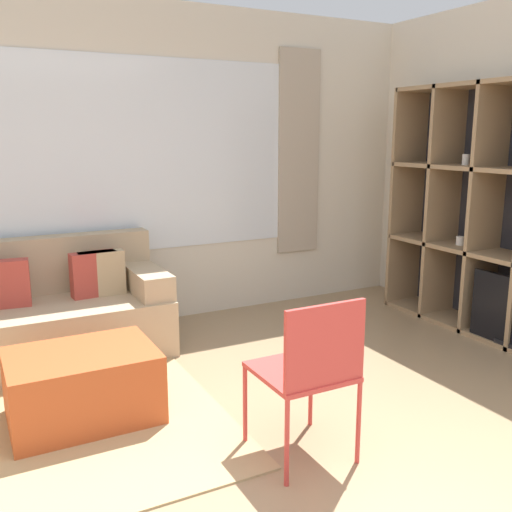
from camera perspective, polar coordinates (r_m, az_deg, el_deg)
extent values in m
cube|color=beige|center=(4.91, -13.40, 8.53)|extent=(6.77, 0.07, 2.70)
cube|color=white|center=(4.87, -13.33, 9.68)|extent=(3.06, 0.01, 1.60)
cube|color=#B2A38E|center=(5.53, 4.29, 10.23)|extent=(0.44, 0.03, 1.90)
cube|color=#997A56|center=(5.01, 22.00, 4.22)|extent=(0.41, 0.04, 2.04)
cube|color=#997A56|center=(5.32, 18.23, 4.91)|extent=(0.41, 0.04, 2.04)
cube|color=#997A56|center=(5.65, 14.89, 5.50)|extent=(0.41, 0.04, 2.04)
cube|color=#997A56|center=(5.09, 23.08, -7.35)|extent=(0.41, 2.31, 0.04)
cube|color=#997A56|center=(4.92, 23.71, -0.06)|extent=(0.41, 2.31, 0.04)
cube|color=black|center=(4.74, 24.26, -5.21)|extent=(0.04, 0.74, 0.54)
cube|color=black|center=(4.84, 24.15, -8.05)|extent=(0.10, 0.24, 0.03)
cylinder|color=white|center=(5.18, 19.75, 1.45)|extent=(0.07, 0.07, 0.07)
cylinder|color=white|center=(5.11, 20.24, 9.03)|extent=(0.06, 0.06, 0.09)
cylinder|color=orange|center=(5.05, 23.03, -6.65)|extent=(0.07, 0.07, 0.10)
cube|color=tan|center=(4.48, -21.09, -7.20)|extent=(1.89, 0.84, 0.42)
cube|color=tan|center=(4.69, -21.98, -0.99)|extent=(1.89, 0.18, 0.44)
cube|color=tan|center=(4.55, -11.06, -2.31)|extent=(0.24, 0.78, 0.19)
cube|color=#AD3D33|center=(4.42, -23.86, -2.57)|extent=(0.35, 0.16, 0.34)
cube|color=tan|center=(4.50, -15.18, -1.67)|extent=(0.34, 0.13, 0.34)
cube|color=#AD3D33|center=(4.49, -15.90, -1.75)|extent=(0.35, 0.15, 0.34)
cube|color=#B74C23|center=(3.52, -16.93, -12.32)|extent=(0.82, 0.60, 0.42)
cylinder|color=#CC3D38|center=(3.32, 5.50, -13.08)|extent=(0.02, 0.02, 0.44)
cylinder|color=#CC3D38|center=(3.14, -1.10, -14.65)|extent=(0.02, 0.02, 0.44)
cylinder|color=#CC3D38|center=(3.01, 10.22, -16.09)|extent=(0.02, 0.02, 0.44)
cylinder|color=#CC3D38|center=(2.80, 3.11, -18.20)|extent=(0.02, 0.02, 0.44)
cube|color=#CC3D38|center=(2.96, 4.50, -11.44)|extent=(0.44, 0.46, 0.02)
cube|color=#CC3D38|center=(2.72, 6.95, -8.87)|extent=(0.44, 0.02, 0.40)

